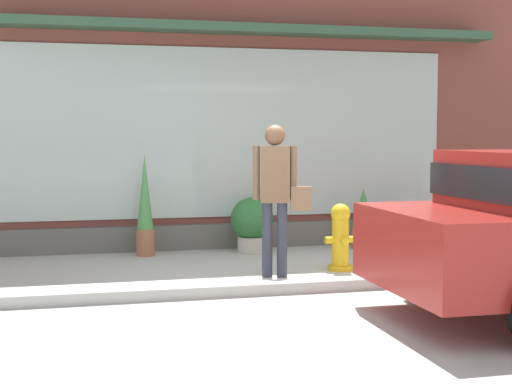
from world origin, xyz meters
TOP-DOWN VIEW (x-y plane):
  - ground_plane at (0.00, 0.00)m, footprint 60.00×60.00m
  - curb_strip at (0.00, -0.20)m, footprint 14.00×0.24m
  - storefront at (-0.01, 3.19)m, footprint 14.00×0.81m
  - fire_hydrant at (0.62, 0.89)m, footprint 0.39×0.35m
  - pedestrian_with_handbag at (-0.25, 0.66)m, footprint 0.67×0.30m
  - potted_plant_corner_tall at (2.74, 2.43)m, footprint 0.29×0.29m
  - potted_plant_trailing_edge at (-1.60, 2.55)m, footprint 0.25×0.25m
  - potted_plant_near_hydrant at (1.54, 2.44)m, footprint 0.34×0.34m
  - potted_plant_window_center at (-0.12, 2.46)m, footprint 0.60×0.60m

SIDE VIEW (x-z plane):
  - ground_plane at x=0.00m, z-range 0.00..0.00m
  - curb_strip at x=0.00m, z-range 0.00..0.12m
  - potted_plant_corner_tall at x=2.74m, z-range 0.00..0.45m
  - fire_hydrant at x=0.62m, z-range 0.00..0.82m
  - potted_plant_near_hydrant at x=1.54m, z-range -0.02..0.85m
  - potted_plant_window_center at x=-0.12m, z-range 0.04..0.82m
  - potted_plant_trailing_edge at x=-1.60m, z-range -0.03..1.36m
  - pedestrian_with_handbag at x=-0.25m, z-range 0.16..1.93m
  - storefront at x=-0.01m, z-range -0.04..4.77m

